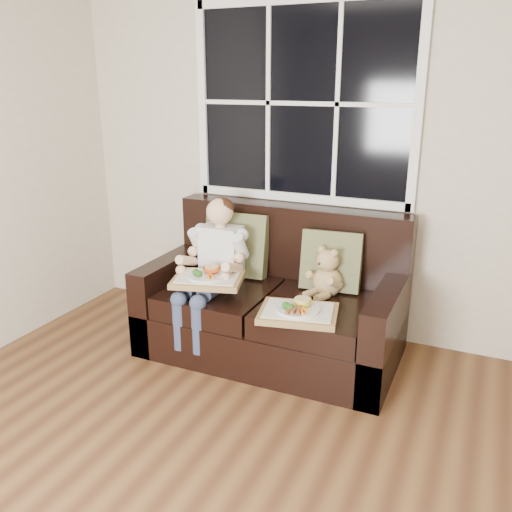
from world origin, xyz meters
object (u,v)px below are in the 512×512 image
at_px(child, 214,257).
at_px(tray_right, 298,312).
at_px(tray_left, 208,278).
at_px(teddy_bear, 327,276).
at_px(loveseat, 275,307).

relative_size(child, tray_right, 1.75).
bearing_deg(tray_right, child, 148.61).
distance_m(child, tray_left, 0.20).
distance_m(child, tray_right, 0.76).
relative_size(child, tray_left, 1.77).
bearing_deg(teddy_bear, tray_left, -133.40).
xyz_separation_m(loveseat, child, (-0.40, -0.12, 0.35)).
relative_size(loveseat, teddy_bear, 4.98).
xyz_separation_m(child, teddy_bear, (0.75, 0.15, -0.07)).
bearing_deg(loveseat, teddy_bear, 5.19).
bearing_deg(child, teddy_bear, 11.58).
bearing_deg(loveseat, tray_left, -139.43).
xyz_separation_m(loveseat, tray_right, (0.30, -0.37, 0.17)).
xyz_separation_m(loveseat, teddy_bear, (0.35, 0.03, 0.28)).
bearing_deg(teddy_bear, tray_right, -76.30).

